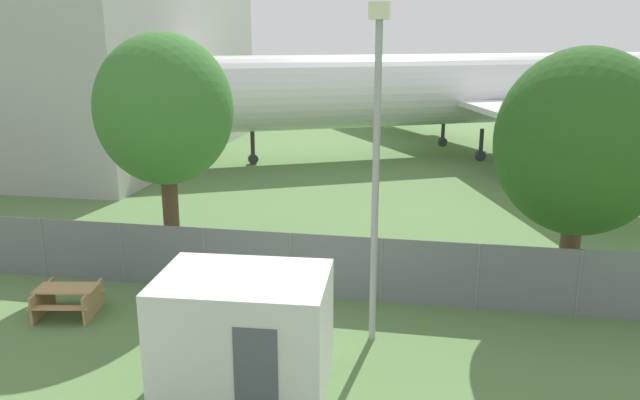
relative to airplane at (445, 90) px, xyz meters
name	(u,v)px	position (x,y,z in m)	size (l,w,h in m)	color
hangar_building	(26,43)	(-25.12, -3.20, 2.70)	(22.14, 21.24, 14.85)	#B2B2AD
perimeter_fence	(204,258)	(-6.85, -22.40, -2.95)	(56.07, 0.07, 1.84)	slate
airplane	(445,90)	(0.00, 0.00, 0.00)	(41.16, 33.60, 12.20)	white
portable_cabin	(244,332)	(-4.19, -27.16, -2.64)	(3.56, 2.61, 2.46)	silver
picnic_bench_near_cabin	(67,298)	(-9.78, -24.70, -3.40)	(1.75, 1.64, 0.76)	tan
tree_near_hangar	(581,143)	(3.24, -21.37, 0.53)	(4.45, 4.45, 6.88)	brown
tree_left_of_cabin	(164,110)	(-8.62, -20.53, 1.03)	(4.18, 4.18, 7.23)	#4C3823
light_mast	(376,144)	(-1.79, -24.61, 0.90)	(0.44, 0.44, 7.81)	#99999E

